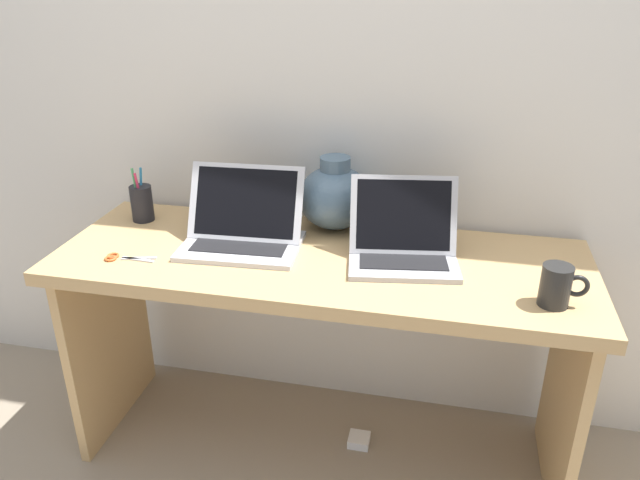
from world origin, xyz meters
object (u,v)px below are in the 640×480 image
(laptop_left, at_px, (243,226))
(coffee_mug, at_px, (557,286))
(laptop_right, at_px, (403,239))
(green_vase, at_px, (335,196))
(scissors, at_px, (121,258))
(pen_cup, at_px, (142,203))
(power_brick, at_px, (359,440))

(laptop_left, bearing_deg, coffee_mug, -11.55)
(laptop_right, distance_m, green_vase, 0.30)
(scissors, bearing_deg, green_vase, 33.05)
(green_vase, bearing_deg, pen_cup, -172.62)
(power_brick, bearing_deg, pen_cup, 172.18)
(laptop_left, height_order, green_vase, green_vase)
(coffee_mug, distance_m, power_brick, 0.92)
(scissors, distance_m, power_brick, 0.99)
(pen_cup, xyz_separation_m, scissors, (0.07, -0.28, -0.06))
(coffee_mug, relative_size, power_brick, 1.66)
(scissors, height_order, power_brick, scissors)
(pen_cup, distance_m, power_brick, 1.07)
(laptop_right, xyz_separation_m, power_brick, (-0.11, 0.00, -0.75))
(laptop_left, height_order, pen_cup, laptop_left)
(pen_cup, relative_size, power_brick, 2.54)
(laptop_left, distance_m, green_vase, 0.31)
(laptop_right, relative_size, green_vase, 1.45)
(laptop_left, distance_m, power_brick, 0.84)
(laptop_left, distance_m, pen_cup, 0.40)
(laptop_left, relative_size, pen_cup, 2.01)
(green_vase, relative_size, coffee_mug, 1.98)
(power_brick, bearing_deg, green_vase, 124.68)
(scissors, relative_size, power_brick, 2.11)
(scissors, bearing_deg, laptop_left, 28.83)
(scissors, bearing_deg, laptop_right, 12.40)
(coffee_mug, height_order, scissors, coffee_mug)
(coffee_mug, relative_size, pen_cup, 0.65)
(green_vase, distance_m, pen_cup, 0.63)
(laptop_right, height_order, pen_cup, laptop_right)
(green_vase, relative_size, scissors, 1.56)
(green_vase, xyz_separation_m, scissors, (-0.55, -0.36, -0.10))
(laptop_left, height_order, power_brick, laptop_left)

